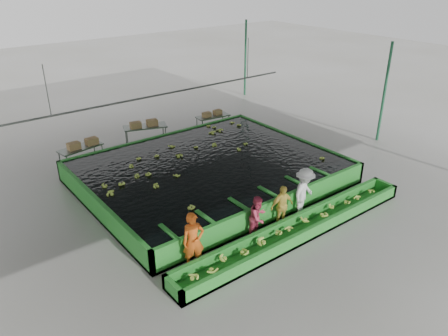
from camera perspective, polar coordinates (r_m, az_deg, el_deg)
ground at (r=17.44m, az=1.01°, el=-3.53°), size 80.00×80.00×0.00m
shed_roof at (r=15.64m, az=1.15°, el=12.71°), size 20.00×22.00×0.04m
shed_posts at (r=16.37m, az=1.07°, el=4.15°), size 20.00×22.00×5.00m
flotation_tank at (r=18.29m, az=-1.92°, el=-0.49°), size 10.00×8.00×0.90m
tank_water at (r=18.12m, az=-1.93°, el=0.65°), size 9.70×7.70×0.00m
sorting_trough at (r=15.08m, az=9.66°, el=-7.90°), size 10.00×1.00×0.50m
cableway_rail at (r=20.15m, az=-7.96°, el=9.53°), size 0.08×0.08×14.00m
rail_hanger_left at (r=18.04m, az=-22.13°, el=9.33°), size 0.04×0.04×2.00m
rail_hanger_right at (r=22.73m, az=3.13°, el=14.14°), size 0.04×0.04×2.00m
worker_a at (r=13.17m, az=-4.03°, el=-9.47°), size 0.78×0.63×1.84m
worker_b at (r=14.58m, az=4.46°, el=-6.42°), size 0.87×0.75×1.53m
worker_c at (r=15.24m, az=7.56°, el=-4.98°), size 0.96×0.50×1.57m
worker_d at (r=15.87m, az=10.42°, el=-3.21°), size 1.40×1.10×1.89m
packing_table_left at (r=20.79m, az=-18.10°, el=1.49°), size 2.06×1.11×0.89m
packing_table_mid at (r=22.46m, az=-10.18°, el=4.28°), size 2.29×1.51×0.97m
packing_table_right at (r=24.02m, az=-1.46°, el=5.91°), size 1.90×0.94×0.83m
box_stack_left at (r=20.63m, az=-17.90°, el=2.68°), size 1.41×0.48×0.30m
box_stack_mid at (r=22.20m, az=-10.39°, el=5.34°), size 1.43×0.65×0.30m
box_stack_right at (r=23.89m, az=-1.56°, el=6.86°), size 1.17×0.36×0.25m
floating_bananas at (r=18.72m, az=-3.37°, el=1.46°), size 8.45×5.76×0.12m
trough_bananas at (r=15.00m, az=9.71°, el=-7.42°), size 9.06×0.60×0.12m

